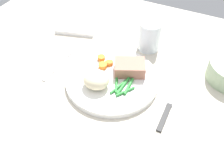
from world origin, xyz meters
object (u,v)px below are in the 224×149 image
at_px(meat_portion, 130,67).
at_px(knife, 171,102).
at_px(dinner_plate, 112,79).
at_px(napkin, 78,25).
at_px(water_glass, 149,38).
at_px(fork, 60,63).

bearing_deg(meat_portion, knife, -17.86).
relative_size(dinner_plate, napkin, 1.88).
bearing_deg(knife, water_glass, 122.00).
distance_m(meat_portion, knife, 0.14).
height_order(dinner_plate, napkin, dinner_plate).
bearing_deg(water_glass, dinner_plate, -101.80).
bearing_deg(water_glass, fork, -138.19).
height_order(dinner_plate, fork, dinner_plate).
height_order(meat_portion, water_glass, water_glass).
bearing_deg(napkin, fork, -73.77).
height_order(dinner_plate, meat_portion, meat_portion).
distance_m(dinner_plate, napkin, 0.30).
distance_m(dinner_plate, meat_portion, 0.06).
height_order(fork, knife, knife).
xyz_separation_m(fork, knife, (0.34, -0.00, -0.00)).
relative_size(water_glass, napkin, 0.68).
bearing_deg(meat_portion, water_glass, 88.35).
bearing_deg(meat_portion, dinner_plate, -130.60).
bearing_deg(dinner_plate, water_glass, 78.20).
relative_size(knife, water_glass, 2.22).
relative_size(fork, water_glass, 1.80).
bearing_deg(knife, napkin, 151.31).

